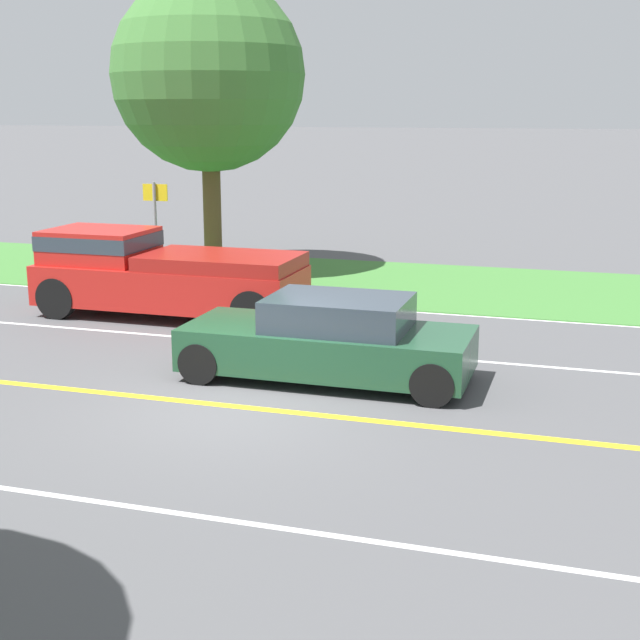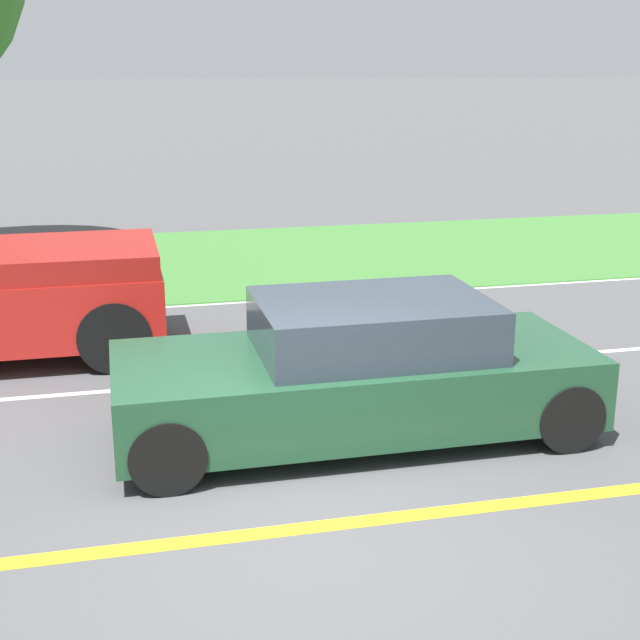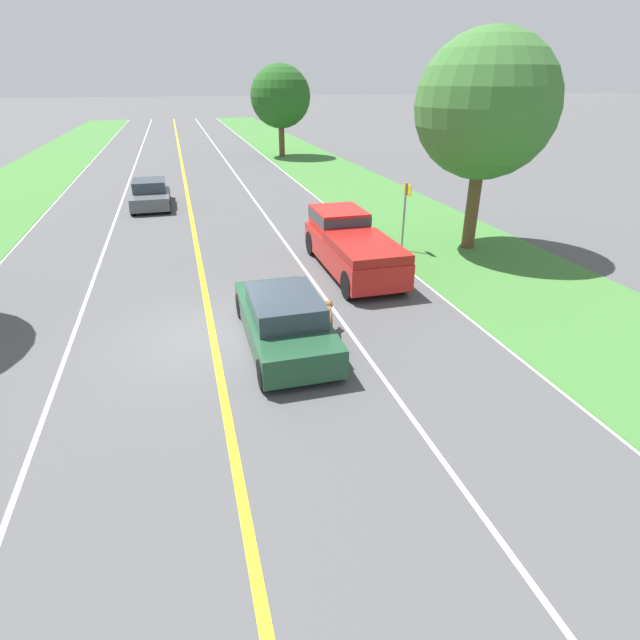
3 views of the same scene
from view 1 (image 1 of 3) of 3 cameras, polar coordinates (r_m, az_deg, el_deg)
The scene contains 11 objects.
ground_plane at distance 13.26m, azimuth -5.30°, elevation -5.55°, with size 400.00×400.00×0.00m, color #4C4C4F.
centre_divider_line at distance 13.25m, azimuth -5.30°, elevation -5.54°, with size 0.18×160.00×0.01m, color yellow.
lane_edge_line_right at distance 19.66m, azimuth 2.50°, elevation 0.77°, with size 0.14×160.00×0.01m, color white.
lane_dash_same_dir at distance 16.40m, azimuth -0.63°, elevation -1.77°, with size 0.10×160.00×0.01m, color white.
lane_dash_oncoming at distance 10.34m, azimuth -12.86°, elevation -11.43°, with size 0.10×160.00×0.01m, color white.
grass_verge_right at distance 22.51m, azimuth 4.46°, elevation 2.39°, with size 6.00×160.00×0.03m, color #3D7533.
ego_car at distance 14.34m, azimuth 0.63°, elevation -1.33°, with size 1.90×4.62×1.38m.
dog at distance 15.55m, azimuth 1.10°, elevation -0.66°, with size 0.47×1.14×0.83m.
pickup_truck at distance 19.06m, azimuth -10.30°, elevation 3.00°, with size 1.99×5.60×1.80m.
roadside_tree_right_near at distance 23.98m, azimuth -7.15°, elevation 15.29°, with size 5.00×5.00×7.66m.
street_sign at distance 21.86m, azimuth -10.47°, elevation 6.16°, with size 0.11×0.64×2.59m.
Camera 1 is at (-11.56, -4.87, 4.28)m, focal length 50.00 mm.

